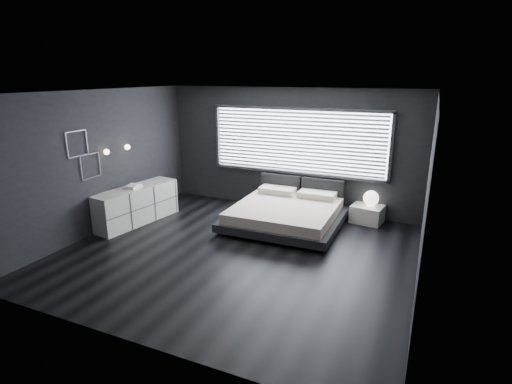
% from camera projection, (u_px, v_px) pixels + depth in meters
% --- Properties ---
extents(room, '(6.04, 6.00, 2.80)m').
position_uv_depth(room, '(236.00, 177.00, 6.78)').
color(room, black).
rests_on(room, ground).
extents(window, '(4.14, 0.09, 1.52)m').
position_uv_depth(window, '(297.00, 142.00, 9.01)').
color(window, white).
rests_on(window, ground).
extents(headboard, '(1.96, 0.16, 0.52)m').
position_uv_depth(headboard, '(301.00, 187.00, 9.20)').
color(headboard, black).
rests_on(headboard, ground).
extents(sconce_near, '(0.18, 0.11, 0.11)m').
position_uv_depth(sconce_near, '(106.00, 152.00, 7.88)').
color(sconce_near, silver).
rests_on(sconce_near, ground).
extents(sconce_far, '(0.18, 0.11, 0.11)m').
position_uv_depth(sconce_far, '(127.00, 147.00, 8.41)').
color(sconce_far, silver).
rests_on(sconce_far, ground).
extents(wall_art_upper, '(0.01, 0.48, 0.48)m').
position_uv_depth(wall_art_upper, '(77.00, 144.00, 7.32)').
color(wall_art_upper, '#47474C').
rests_on(wall_art_upper, ground).
extents(wall_art_lower, '(0.01, 0.48, 0.48)m').
position_uv_depth(wall_art_lower, '(91.00, 166.00, 7.67)').
color(wall_art_lower, '#47474C').
rests_on(wall_art_lower, ground).
extents(bed, '(2.30, 2.19, 0.59)m').
position_uv_depth(bed, '(286.00, 213.00, 8.36)').
color(bed, black).
rests_on(bed, ground).
extents(nightstand, '(0.71, 0.62, 0.37)m').
position_uv_depth(nightstand, '(367.00, 214.00, 8.59)').
color(nightstand, silver).
rests_on(nightstand, ground).
extents(orb_lamp, '(0.33, 0.33, 0.33)m').
position_uv_depth(orb_lamp, '(371.00, 198.00, 8.50)').
color(orb_lamp, white).
rests_on(orb_lamp, nightstand).
extents(dresser, '(0.84, 2.01, 0.78)m').
position_uv_depth(dresser, '(137.00, 205.00, 8.54)').
color(dresser, silver).
rests_on(dresser, ground).
extents(book_stack, '(0.29, 0.37, 0.07)m').
position_uv_depth(book_stack, '(133.00, 186.00, 8.37)').
color(book_stack, silver).
rests_on(book_stack, dresser).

